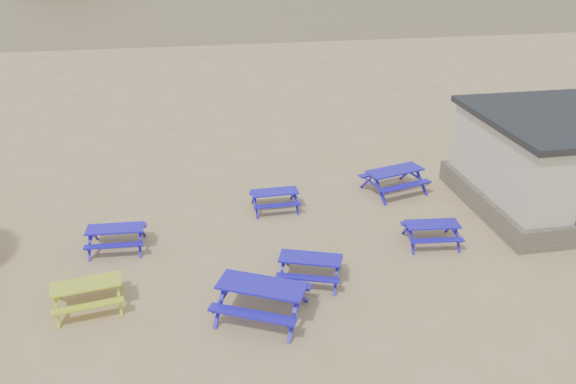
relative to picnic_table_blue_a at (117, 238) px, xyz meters
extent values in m
plane|color=tan|center=(4.40, -0.74, -0.34)|extent=(400.00, 400.00, 0.00)
plane|color=brown|center=(4.40, 54.26, -0.33)|extent=(400.00, 400.00, 0.00)
cube|color=#2313B9|center=(0.00, 0.00, 0.31)|extent=(1.64, 0.71, 0.04)
cube|color=#2313B9|center=(0.03, 0.53, 0.06)|extent=(1.61, 0.31, 0.04)
cube|color=#2313B9|center=(-0.03, -0.53, 0.06)|extent=(1.61, 0.31, 0.04)
cube|color=#2313B9|center=(4.86, 1.62, 0.28)|extent=(1.54, 0.63, 0.04)
cube|color=#2313B9|center=(4.85, 2.13, 0.05)|extent=(1.54, 0.25, 0.04)
cube|color=#2313B9|center=(4.87, 1.11, 0.05)|extent=(1.54, 0.25, 0.04)
cube|color=#2313B9|center=(9.16, 2.19, 0.46)|extent=(2.10, 1.26, 0.05)
cube|color=#2313B9|center=(8.99, 2.82, 0.16)|extent=(1.97, 0.79, 0.05)
cube|color=#2313B9|center=(9.34, 1.55, 0.16)|extent=(1.97, 0.79, 0.05)
cube|color=#2313B9|center=(3.69, -3.77, 0.50)|extent=(2.21, 1.64, 0.06)
cube|color=#2313B9|center=(4.00, -3.15, 0.18)|extent=(1.98, 1.17, 0.06)
cube|color=#2313B9|center=(3.39, -4.39, 0.18)|extent=(1.98, 1.17, 0.06)
cube|color=#2313B9|center=(5.15, -2.53, 0.32)|extent=(1.74, 1.14, 0.05)
cube|color=#2313B9|center=(5.33, -2.02, 0.07)|extent=(1.60, 0.76, 0.05)
cube|color=#2313B9|center=(4.96, -3.04, 0.07)|extent=(1.60, 0.76, 0.05)
cube|color=#2313B9|center=(9.03, -1.34, 0.29)|extent=(1.60, 0.75, 0.04)
cube|color=#2313B9|center=(9.08, -0.83, 0.05)|extent=(1.56, 0.37, 0.04)
cube|color=#2313B9|center=(8.98, -1.85, 0.05)|extent=(1.56, 0.37, 0.04)
cube|color=#C4D31A|center=(-0.43, -2.72, 0.33)|extent=(1.72, 0.88, 0.05)
cube|color=#C4D31A|center=(-0.51, -2.18, 0.07)|extent=(1.65, 0.48, 0.05)
cube|color=#C4D31A|center=(-0.34, -3.26, 0.07)|extent=(1.65, 0.48, 0.05)
camera|label=1|loc=(2.37, -14.58, 8.20)|focal=35.00mm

